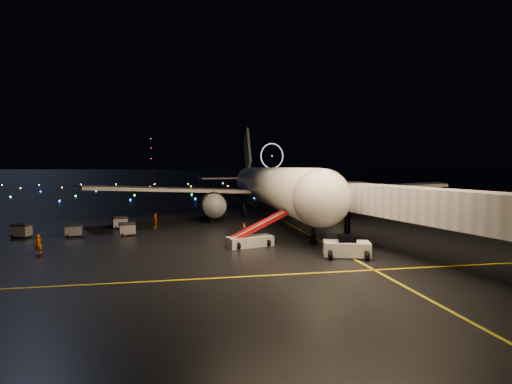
% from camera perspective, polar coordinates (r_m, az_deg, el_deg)
% --- Properties ---
extents(ground, '(2000.00, 2000.00, 0.00)m').
position_cam_1_polar(ground, '(339.63, -10.01, 2.26)').
color(ground, black).
rests_on(ground, ground).
extents(lane_centre, '(0.25, 80.00, 0.02)m').
position_cam_1_polar(lane_centre, '(57.22, 5.03, -4.73)').
color(lane_centre, yellow).
rests_on(lane_centre, ground).
extents(lane_cross, '(60.00, 0.25, 0.02)m').
position_cam_1_polar(lane_cross, '(30.73, -13.74, -12.26)').
color(lane_cross, yellow).
rests_on(lane_cross, ground).
extents(airliner, '(61.30, 58.36, 17.02)m').
position_cam_1_polar(airliner, '(67.98, 1.64, 3.81)').
color(airliner, silver).
rests_on(airliner, ground).
extents(pushback_tug, '(4.67, 3.30, 2.01)m').
position_cam_1_polar(pushback_tug, '(38.28, 12.81, -7.53)').
color(pushback_tug, silver).
rests_on(pushback_tug, ground).
extents(belt_loader, '(7.27, 3.67, 3.40)m').
position_cam_1_polar(belt_loader, '(41.91, -0.88, -5.49)').
color(belt_loader, silver).
rests_on(belt_loader, ground).
extents(crew_a, '(0.76, 0.58, 1.87)m').
position_cam_1_polar(crew_a, '(43.93, -28.66, -6.54)').
color(crew_a, '#FA6801').
rests_on(crew_a, ground).
extents(crew_c, '(0.81, 1.24, 1.95)m').
position_cam_1_polar(crew_c, '(55.93, -14.20, -4.03)').
color(crew_c, '#FA6801').
rests_on(crew_c, ground).
extents(safety_cone_0, '(0.59, 0.59, 0.52)m').
position_cam_1_polar(safety_cone_0, '(55.56, -1.70, -4.71)').
color(safety_cone_0, '#F85C15').
rests_on(safety_cone_0, ground).
extents(safety_cone_1, '(0.55, 0.55, 0.51)m').
position_cam_1_polar(safety_cone_1, '(67.19, -5.90, -3.27)').
color(safety_cone_1, '#F85C15').
rests_on(safety_cone_1, ground).
extents(safety_cone_2, '(0.47, 0.47, 0.46)m').
position_cam_1_polar(safety_cone_2, '(60.44, -6.31, -4.08)').
color(safety_cone_2, '#F85C15').
rests_on(safety_cone_2, ground).
extents(safety_cone_3, '(0.65, 0.65, 0.56)m').
position_cam_1_polar(safety_cone_3, '(73.10, -23.23, -2.96)').
color(safety_cone_3, '#F85C15').
rests_on(safety_cone_3, ground).
extents(ferris_wheel, '(49.33, 16.80, 52.00)m').
position_cam_1_polar(ferris_wheel, '(779.21, 2.31, 5.02)').
color(ferris_wheel, black).
rests_on(ferris_wheel, ground).
extents(radio_mast, '(1.80, 1.80, 64.00)m').
position_cam_1_polar(radio_mast, '(781.92, -14.78, 5.34)').
color(radio_mast, black).
rests_on(radio_mast, ground).
extents(taxiway_lights, '(164.00, 92.00, 0.36)m').
position_cam_1_polar(taxiway_lights, '(145.77, -9.26, 0.45)').
color(taxiway_lights, black).
rests_on(taxiway_lights, ground).
extents(baggage_cart_0, '(2.08, 1.68, 1.55)m').
position_cam_1_polar(baggage_cart_0, '(51.14, -17.93, -5.04)').
color(baggage_cart_0, gray).
rests_on(baggage_cart_0, ground).
extents(baggage_cart_1, '(2.19, 1.83, 1.60)m').
position_cam_1_polar(baggage_cart_1, '(57.21, -18.86, -4.12)').
color(baggage_cart_1, gray).
rests_on(baggage_cart_1, ground).
extents(baggage_cart_2, '(1.93, 1.47, 1.51)m').
position_cam_1_polar(baggage_cart_2, '(52.60, -24.62, -4.99)').
color(baggage_cart_2, gray).
rests_on(baggage_cart_2, ground).
extents(baggage_cart_3, '(2.18, 1.79, 1.61)m').
position_cam_1_polar(baggage_cart_3, '(54.81, -30.51, -4.77)').
color(baggage_cart_3, gray).
rests_on(baggage_cart_3, ground).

